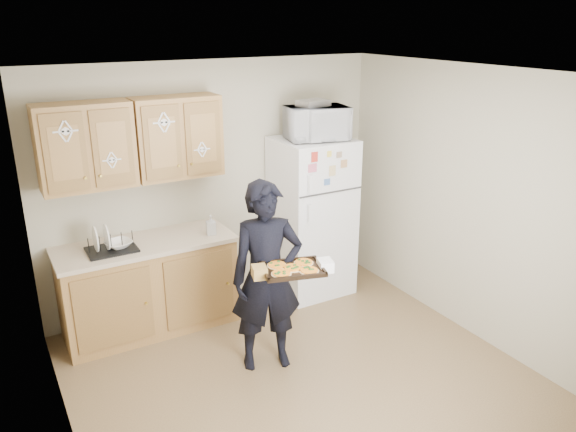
{
  "coord_description": "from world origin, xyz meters",
  "views": [
    {
      "loc": [
        -2.08,
        -3.38,
        2.88
      ],
      "look_at": [
        0.1,
        0.45,
        1.31
      ],
      "focal_mm": 35.0,
      "sensor_mm": 36.0,
      "label": 1
    }
  ],
  "objects_px": {
    "refrigerator": "(312,217)",
    "dish_rack": "(111,242)",
    "person": "(267,277)",
    "microwave": "(317,123)",
    "baking_tray": "(293,270)"
  },
  "relations": [
    {
      "from": "refrigerator",
      "to": "microwave",
      "type": "xyz_separation_m",
      "value": [
        0.01,
        -0.05,
        1.02
      ]
    },
    {
      "from": "person",
      "to": "microwave",
      "type": "height_order",
      "value": "microwave"
    },
    {
      "from": "microwave",
      "to": "baking_tray",
      "type": "bearing_deg",
      "value": -117.24
    },
    {
      "from": "baking_tray",
      "to": "dish_rack",
      "type": "relative_size",
      "value": 1.11
    },
    {
      "from": "refrigerator",
      "to": "dish_rack",
      "type": "distance_m",
      "value": 2.12
    },
    {
      "from": "baking_tray",
      "to": "microwave",
      "type": "relative_size",
      "value": 0.79
    },
    {
      "from": "baking_tray",
      "to": "dish_rack",
      "type": "distance_m",
      "value": 1.73
    },
    {
      "from": "person",
      "to": "dish_rack",
      "type": "relative_size",
      "value": 3.87
    },
    {
      "from": "refrigerator",
      "to": "dish_rack",
      "type": "bearing_deg",
      "value": 179.89
    },
    {
      "from": "refrigerator",
      "to": "person",
      "type": "relative_size",
      "value": 1.03
    },
    {
      "from": "refrigerator",
      "to": "baking_tray",
      "type": "xyz_separation_m",
      "value": [
        -1.01,
        -1.32,
        0.14
      ]
    },
    {
      "from": "microwave",
      "to": "dish_rack",
      "type": "xyz_separation_m",
      "value": [
        -2.12,
        0.05,
        -0.88
      ]
    },
    {
      "from": "baking_tray",
      "to": "person",
      "type": "bearing_deg",
      "value": 122.25
    },
    {
      "from": "refrigerator",
      "to": "baking_tray",
      "type": "relative_size",
      "value": 3.57
    },
    {
      "from": "refrigerator",
      "to": "person",
      "type": "height_order",
      "value": "refrigerator"
    }
  ]
}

